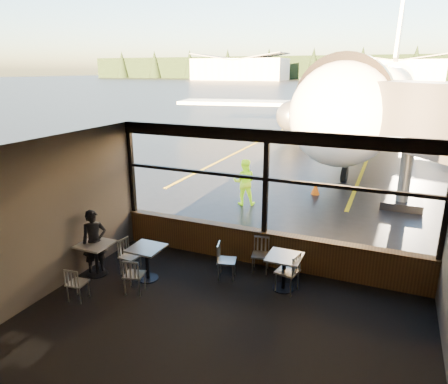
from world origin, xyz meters
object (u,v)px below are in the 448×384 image
Objects in this scene: cafe_table_left at (97,259)px; chair_near_n at (261,255)px; chair_near_e at (287,272)px; chair_left_s at (77,283)px; chair_near_w at (227,261)px; jet_bridge at (420,151)px; chair_mid_s at (134,275)px; chair_mid_w at (130,257)px; cone_nose at (316,188)px; passenger at (95,242)px; cafe_table_near at (284,273)px; cafe_table_mid at (147,263)px; airliner at (383,55)px; ground_crew at (244,182)px.

chair_near_n reaches higher than cafe_table_left.
chair_near_e is 1.20× the size of chair_left_s.
chair_near_w is (-1.49, 0.00, -0.03)m from chair_near_e.
jet_bridge is 7.98m from chair_near_w.
chair_near_w is 2.18m from chair_mid_s.
jet_bridge reaches higher than chair_left_s.
chair_left_s is (-2.62, -2.15, -0.05)m from chair_near_w.
chair_near_w is 1.04× the size of chair_mid_s.
cafe_table_left is 0.92× the size of chair_mid_w.
chair_mid_w is 1.82× the size of cone_nose.
chair_near_w is at bearing 112.34° from chair_mid_w.
passenger is at bearing 105.97° from chair_left_s.
cone_nose is at bearing 61.74° from chair_mid_s.
cafe_table_near is 0.92× the size of chair_near_w.
chair_mid_w is 1.12× the size of chair_left_s.
chair_near_n reaches higher than cafe_table_mid.
airliner reaches higher than cafe_table_near.
airliner is at bearing -118.86° from ground_crew.
cafe_table_near is 1.39m from chair_near_w.
chair_left_s is at bearing -156.69° from chair_mid_s.
jet_bridge is 21.03× the size of cone_nose.
chair_mid_w is at bearing 66.04° from ground_crew.
chair_mid_s reaches higher than cafe_table_left.
chair_near_e is at bearing 13.77° from cafe_table_mid.
ground_crew is at bearing -76.62° from chair_near_n.
chair_near_w is at bearing -94.90° from cone_nose.
cafe_table_near is 0.87× the size of chair_near_e.
ground_crew is (-2.96, 5.37, 0.44)m from cafe_table_near.
cafe_table_mid is at bearing 19.65° from chair_near_n.
chair_near_n is at bearing 27.80° from chair_mid_s.
cone_nose is (3.77, 8.70, -0.56)m from passenger.
cone_nose is at bearing 165.66° from chair_mid_w.
cafe_table_mid reaches higher than cone_nose.
chair_near_e reaches higher than chair_left_s.
cafe_table_mid is at bearing 82.80° from chair_mid_s.
airliner is at bearing 85.05° from cone_nose.
cafe_table_left is at bearing 152.09° from chair_mid_s.
ground_crew is at bearing -168.95° from jet_bridge.
chair_near_n is 7.08m from cone_nose.
cafe_table_left is at bearing 103.26° from chair_left_s.
chair_near_e is at bearing -36.56° from passenger.
airliner is at bearing 159.98° from chair_near_w.
airliner is 77.07× the size of cone_nose.
jet_bridge reaches higher than chair_mid_s.
airliner is at bearing 88.53° from cafe_table_near.
ground_crew is at bearing 77.54° from cafe_table_left.
cafe_table_left is 0.86× the size of chair_near_e.
cafe_table_left is at bearing 60.13° from ground_crew.
chair_mid_w reaches higher than cafe_table_near.
cafe_table_mid is 0.55m from chair_mid_w.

